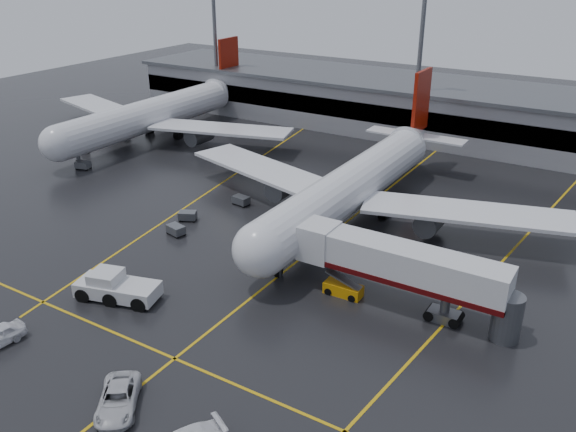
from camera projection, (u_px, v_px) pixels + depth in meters
The scene contains 19 objects.
ground at pixel (314, 248), 63.36m from camera, with size 220.00×220.00×0.00m, color black.
apron_line_centre at pixel (314, 248), 63.36m from camera, with size 0.25×90.00×0.02m, color gold.
apron_line_stop at pixel (175, 359), 46.23m from camera, with size 60.00×0.25×0.02m, color gold.
apron_line_left at pixel (221, 184), 80.69m from camera, with size 0.25×70.00×0.02m, color gold.
apron_line_right at pixel (511, 252), 62.54m from camera, with size 0.25×70.00×0.02m, color gold.
terminal at pixel (456, 112), 98.91m from camera, with size 122.00×19.00×8.60m.
light_mast_left at pixel (215, 34), 111.65m from camera, with size 3.00×1.20×25.45m.
light_mast_mid at pixel (420, 51), 92.54m from camera, with size 3.00×1.20×25.45m.
main_airliner at pixel (356, 183), 69.19m from camera, with size 48.80×45.60×14.10m.
second_airliner at pixel (156, 113), 98.59m from camera, with size 48.80×45.60×14.10m.
jet_bridge at pixel (401, 267), 51.42m from camera, with size 19.90×3.40×6.05m.
pushback_tractor at pixel (116, 288), 53.89m from camera, with size 8.01×4.97×2.67m.
belt_loader at pixel (343, 289), 54.62m from camera, with size 3.56×1.75×2.23m.
service_van_a at pixel (118, 399), 40.97m from camera, with size 2.54×5.51×1.53m, color silver.
baggage_cart_a at pixel (176, 230), 66.07m from camera, with size 2.24×1.71×1.12m.
baggage_cart_b at pixel (188, 215), 69.56m from camera, with size 2.37×2.06×1.12m.
baggage_cart_c at pixel (241, 200), 73.82m from camera, with size 2.15×1.55×1.12m.
baggage_cart_d at pixel (83, 148), 93.11m from camera, with size 2.36×2.01×1.12m.
baggage_cart_e at pixel (83, 165), 85.83m from camera, with size 2.27×1.78×1.12m.
Camera 1 is at (27.20, -49.58, 28.91)m, focal length 37.40 mm.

